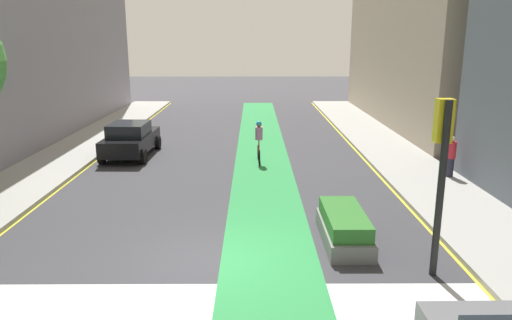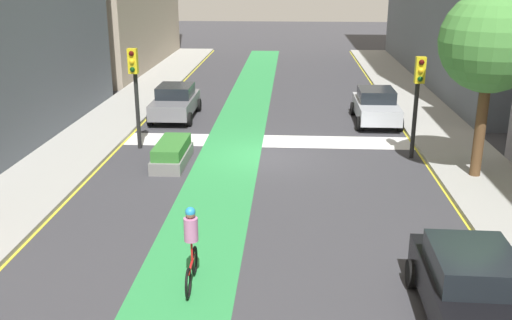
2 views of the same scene
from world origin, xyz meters
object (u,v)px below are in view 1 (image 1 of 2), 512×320
at_px(cyclist_in_lane, 259,141).
at_px(median_planter, 344,227).
at_px(traffic_signal_near_right, 442,154).
at_px(pedestrian_sidewalk_right_a, 451,156).
at_px(car_black_left_far, 131,139).

relative_size(cyclist_in_lane, median_planter, 0.66).
relative_size(traffic_signal_near_right, pedestrian_sidewalk_right_a, 2.58).
xyz_separation_m(car_black_left_far, median_planter, (8.03, -9.72, -0.40)).
relative_size(traffic_signal_near_right, cyclist_in_lane, 2.16).
xyz_separation_m(traffic_signal_near_right, pedestrian_sidewalk_right_a, (3.38, 7.50, -1.88)).
bearing_deg(cyclist_in_lane, car_black_left_far, 167.63).
bearing_deg(pedestrian_sidewalk_right_a, cyclist_in_lane, 159.57).
relative_size(traffic_signal_near_right, median_planter, 1.42).
distance_m(cyclist_in_lane, median_planter, 8.73).
bearing_deg(traffic_signal_near_right, cyclist_in_lane, 110.75).
distance_m(cyclist_in_lane, pedestrian_sidewalk_right_a, 7.73).
height_order(traffic_signal_near_right, car_black_left_far, traffic_signal_near_right).
bearing_deg(pedestrian_sidewalk_right_a, traffic_signal_near_right, -114.23).
distance_m(traffic_signal_near_right, pedestrian_sidewalk_right_a, 8.44).
height_order(cyclist_in_lane, pedestrian_sidewalk_right_a, cyclist_in_lane).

